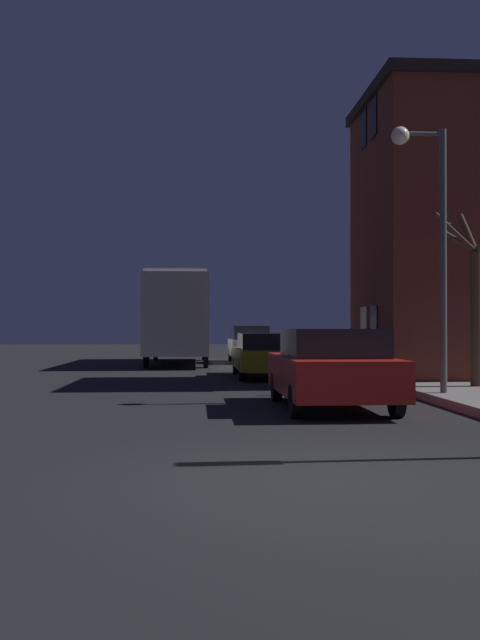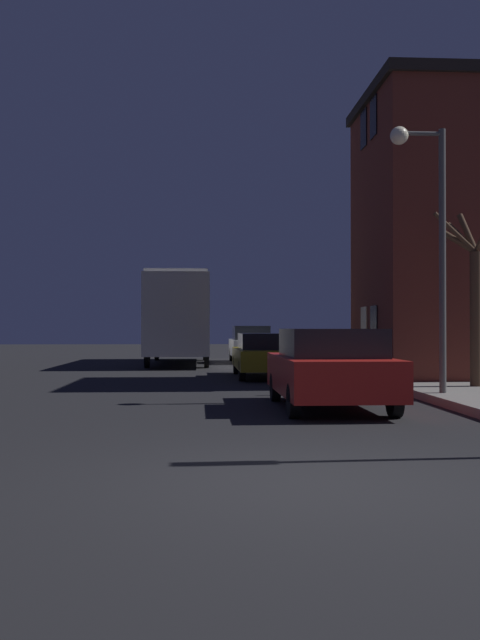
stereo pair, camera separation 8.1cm
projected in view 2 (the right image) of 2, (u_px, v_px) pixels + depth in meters
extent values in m
plane|color=black|center=(308.00, 480.00, 7.00)|extent=(120.00, 120.00, 0.00)
cube|color=brown|center=(427.00, 239.00, 20.15)|extent=(3.30, 4.89, 7.72)
cube|color=black|center=(426.00, 98.00, 20.20)|extent=(3.54, 5.13, 0.30)
cube|color=black|center=(374.00, 326.00, 19.45)|extent=(0.03, 0.70, 1.10)
cube|color=#E5C67F|center=(364.00, 326.00, 20.60)|extent=(0.03, 0.70, 1.10)
cube|color=black|center=(373.00, 117.00, 19.52)|extent=(0.03, 0.70, 1.10)
cube|color=black|center=(364.00, 129.00, 20.67)|extent=(0.03, 0.70, 1.10)
cylinder|color=#4C4C4C|center=(442.00, 261.00, 14.69)|extent=(0.14, 0.14, 5.45)
cylinder|color=#4C4C4C|center=(421.00, 134.00, 14.70)|extent=(0.90, 0.09, 0.09)
sphere|color=#F4EAC6|center=(399.00, 136.00, 14.67)|extent=(0.38, 0.38, 0.38)
cylinder|color=#473323|center=(476.00, 319.00, 16.35)|extent=(0.27, 0.27, 3.09)
cylinder|color=#473323|center=(468.00, 233.00, 16.58)|extent=(0.39, 0.60, 0.98)
cylinder|color=#473323|center=(462.00, 238.00, 16.63)|extent=(0.61, 0.68, 0.80)
cylinder|color=#473323|center=(458.00, 241.00, 16.42)|extent=(0.87, 0.29, 0.61)
cylinder|color=#473323|center=(455.00, 233.00, 16.33)|extent=(1.04, 0.14, 0.95)
cube|color=beige|center=(179.00, 316.00, 30.03)|extent=(2.42, 9.70, 3.05)
cube|color=black|center=(179.00, 303.00, 30.04)|extent=(2.44, 8.92, 1.10)
cube|color=#B2B2B2|center=(179.00, 279.00, 30.05)|extent=(2.30, 9.21, 0.12)
cylinder|color=black|center=(205.00, 350.00, 33.23)|extent=(0.18, 0.96, 0.96)
cylinder|color=black|center=(157.00, 350.00, 33.10)|extent=(0.18, 0.96, 0.96)
cylinder|color=black|center=(207.00, 355.00, 26.93)|extent=(0.18, 0.96, 0.96)
cylinder|color=black|center=(147.00, 355.00, 26.80)|extent=(0.18, 0.96, 0.96)
cube|color=#B21E19|center=(329.00, 375.00, 13.26)|extent=(1.89, 4.29, 0.68)
cube|color=black|center=(331.00, 343.00, 13.05)|extent=(1.66, 2.23, 0.51)
cylinder|color=black|center=(358.00, 387.00, 14.70)|extent=(0.18, 0.58, 0.58)
cylinder|color=black|center=(275.00, 387.00, 14.60)|extent=(0.18, 0.58, 0.58)
cylinder|color=black|center=(395.00, 400.00, 11.91)|extent=(0.18, 0.58, 0.58)
cylinder|color=black|center=(293.00, 401.00, 11.81)|extent=(0.18, 0.58, 0.58)
cube|color=olive|center=(266.00, 358.00, 21.74)|extent=(1.85, 4.78, 0.58)
cube|color=black|center=(267.00, 341.00, 21.51)|extent=(1.63, 2.48, 0.48)
cylinder|color=black|center=(287.00, 365.00, 23.34)|extent=(0.18, 0.58, 0.58)
cylinder|color=black|center=(236.00, 365.00, 23.24)|extent=(0.18, 0.58, 0.58)
cylinder|color=black|center=(301.00, 371.00, 20.24)|extent=(0.18, 0.58, 0.58)
cylinder|color=black|center=(242.00, 371.00, 20.14)|extent=(0.18, 0.58, 0.58)
cube|color=#B7BABF|center=(250.00, 348.00, 31.19)|extent=(1.71, 4.35, 0.69)
cube|color=black|center=(251.00, 333.00, 30.98)|extent=(1.50, 2.26, 0.60)
cylinder|color=black|center=(265.00, 354.00, 32.64)|extent=(0.18, 0.61, 0.61)
cylinder|color=black|center=(232.00, 354.00, 32.55)|extent=(0.18, 0.61, 0.61)
cylinder|color=black|center=(271.00, 357.00, 29.81)|extent=(0.18, 0.61, 0.61)
cylinder|color=black|center=(235.00, 357.00, 29.72)|extent=(0.18, 0.61, 0.61)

